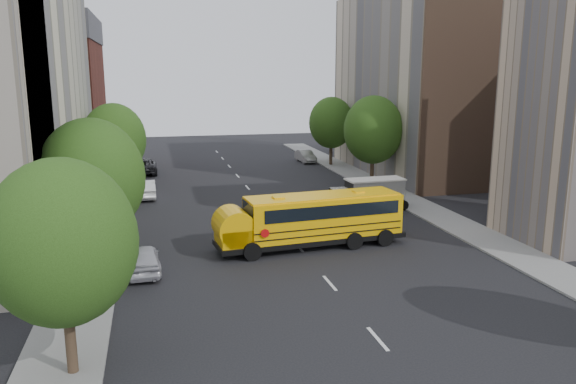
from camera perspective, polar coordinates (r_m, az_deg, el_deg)
name	(u,v)px	position (r m, az deg, el deg)	size (l,w,h in m)	color
ground	(290,237)	(34.91, 0.24, -4.63)	(120.00, 120.00, 0.00)	black
sidewalk_left	(103,227)	(38.92, -18.31, -3.41)	(3.00, 80.00, 0.12)	slate
sidewalk_right	(423,208)	(43.40, 13.53, -1.57)	(3.00, 80.00, 0.12)	slate
lane_markings	(260,202)	(44.36, -2.85, -1.03)	(0.15, 64.00, 0.01)	silver
building_left_redbrick	(48,109)	(61.40, -23.17, 7.77)	(10.00, 15.00, 13.00)	maroon
building_right_far	(417,83)	(58.58, 12.99, 10.71)	(10.00, 22.00, 18.00)	beige
building_right_sidewall	(479,86)	(48.97, 18.79, 10.20)	(10.10, 0.30, 18.00)	brown
street_tree_0	(62,243)	(19.46, -21.96, -4.81)	(4.80, 4.80, 7.41)	#38281C
street_tree_1	(92,178)	(29.07, -19.30, 1.35)	(5.12, 5.12, 7.90)	#38281C
street_tree_2	(114,139)	(46.86, -17.25, 5.13)	(4.99, 4.99, 7.71)	#38281C
street_tree_4	(373,130)	(50.45, 8.65, 6.26)	(5.25, 5.25, 8.10)	#38281C
street_tree_5	(331,123)	(61.72, 4.42, 7.03)	(4.86, 4.86, 7.51)	#38281C
school_bus	(309,218)	(32.55, 2.19, -2.65)	(11.40, 3.66, 3.16)	black
safari_truck	(369,193)	(42.16, 8.24, -0.14)	(5.50, 2.28, 2.31)	black
parked_car_0	(143,259)	(29.68, -14.54, -6.58)	(1.71, 4.24, 1.44)	#B6B4BC
parked_car_1	(145,189)	(47.21, -14.29, 0.31)	(1.56, 4.47, 1.47)	silver
parked_car_2	(144,166)	(58.78, -14.45, 2.58)	(2.57, 5.57, 1.55)	black
parked_car_5	(306,156)	(64.38, 1.80, 3.66)	(1.44, 4.12, 1.36)	gray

